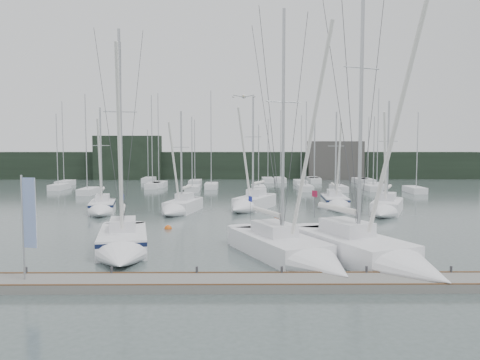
# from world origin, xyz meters

# --- Properties ---
(ground) EXTENTS (160.00, 160.00, 0.00)m
(ground) POSITION_xyz_m (0.00, 0.00, 0.00)
(ground) COLOR #43524F
(ground) RESTS_ON ground
(dock) EXTENTS (24.00, 2.00, 0.40)m
(dock) POSITION_xyz_m (0.00, -5.00, 0.20)
(dock) COLOR slate
(dock) RESTS_ON ground
(far_treeline) EXTENTS (90.00, 4.00, 5.00)m
(far_treeline) POSITION_xyz_m (0.00, 62.00, 2.50)
(far_treeline) COLOR black
(far_treeline) RESTS_ON ground
(far_building_left) EXTENTS (12.00, 3.00, 8.00)m
(far_building_left) POSITION_xyz_m (-20.00, 60.00, 4.00)
(far_building_left) COLOR black
(far_building_left) RESTS_ON ground
(far_building_right) EXTENTS (10.00, 3.00, 7.00)m
(far_building_right) POSITION_xyz_m (18.00, 60.00, 3.50)
(far_building_right) COLOR #454340
(far_building_right) RESTS_ON ground
(mast_forest) EXTENTS (52.16, 24.29, 14.48)m
(mast_forest) POSITION_xyz_m (2.34, 44.88, 0.47)
(mast_forest) COLOR white
(mast_forest) RESTS_ON ground
(sailboat_near_left) EXTENTS (4.59, 9.51, 14.10)m
(sailboat_near_left) POSITION_xyz_m (-6.73, 0.96, 0.57)
(sailboat_near_left) COLOR white
(sailboat_near_left) RESTS_ON ground
(sailboat_near_center) EXTENTS (6.92, 10.53, 14.98)m
(sailboat_near_center) POSITION_xyz_m (3.19, -0.97, 0.54)
(sailboat_near_center) COLOR white
(sailboat_near_center) RESTS_ON ground
(sailboat_near_right) EXTENTS (7.21, 11.00, 17.80)m
(sailboat_near_right) POSITION_xyz_m (7.26, -1.90, 0.63)
(sailboat_near_right) COLOR white
(sailboat_near_right) RESTS_ON ground
(sailboat_mid_a) EXTENTS (3.44, 6.61, 10.53)m
(sailboat_mid_a) POSITION_xyz_m (-12.58, 17.17, 0.54)
(sailboat_mid_a) COLOR white
(sailboat_mid_a) RESTS_ON ground
(sailboat_mid_b) EXTENTS (3.88, 7.48, 10.27)m
(sailboat_mid_b) POSITION_xyz_m (-5.55, 17.39, 0.52)
(sailboat_mid_b) COLOR white
(sailboat_mid_b) RESTS_ON ground
(sailboat_mid_c) EXTENTS (5.51, 8.13, 11.89)m
(sailboat_mid_c) POSITION_xyz_m (1.06, 19.56, 0.59)
(sailboat_mid_c) COLOR white
(sailboat_mid_c) RESTS_ON ground
(sailboat_mid_d) EXTENTS (2.88, 7.85, 10.48)m
(sailboat_mid_d) POSITION_xyz_m (9.96, 21.07, 0.53)
(sailboat_mid_d) COLOR white
(sailboat_mid_d) RESTS_ON ground
(sailboat_mid_e) EXTENTS (5.41, 8.14, 11.19)m
(sailboat_mid_e) POSITION_xyz_m (13.43, 16.50, 0.55)
(sailboat_mid_e) COLOR white
(sailboat_mid_e) RESTS_ON ground
(buoy_a) EXTENTS (0.58, 0.58, 0.58)m
(buoy_a) POSITION_xyz_m (-5.36, 9.66, 0.00)
(buoy_a) COLOR #DA5813
(buoy_a) RESTS_ON ground
(buoy_b) EXTENTS (0.49, 0.49, 0.49)m
(buoy_b) POSITION_xyz_m (3.43, 14.96, 0.00)
(buoy_b) COLOR #DA5813
(buoy_b) RESTS_ON ground
(buoy_c) EXTENTS (0.53, 0.53, 0.53)m
(buoy_c) POSITION_xyz_m (-8.67, 10.58, 0.00)
(buoy_c) COLOR #DA5813
(buoy_c) RESTS_ON ground
(dock_banner) EXTENTS (0.70, 0.20, 4.68)m
(dock_banner) POSITION_xyz_m (-9.39, -5.09, 3.17)
(dock_banner) COLOR #AAADB2
(dock_banner) RESTS_ON dock
(seagull) EXTENTS (1.08, 0.48, 0.21)m
(seagull) POSITION_xyz_m (0.24, -1.70, 8.85)
(seagull) COLOR silver
(seagull) RESTS_ON ground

